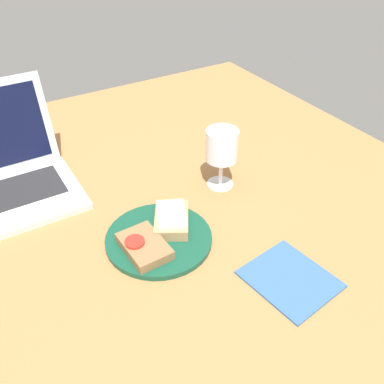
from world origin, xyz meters
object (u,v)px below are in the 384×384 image
Objects in this scene: wine_glass at (222,148)px; napkin at (290,279)px; sandwich_with_tomato at (144,246)px; plate at (159,239)px; sandwich_with_cheese at (172,219)px.

wine_glass reaches higher than napkin.
sandwich_with_tomato is at bearing 135.42° from napkin.
sandwich_with_cheese is at bearing 25.68° from plate.
napkin is (11.58, -23.28, -2.37)cm from sandwich_with_cheese.
napkin is at bearing -100.42° from wine_glass.
sandwich_with_cheese is at bearing 25.23° from sandwich_with_tomato.
sandwich_with_tomato is 29.09cm from wine_glass.
sandwich_with_tomato is (-4.11, -1.90, 1.60)cm from plate.
sandwich_with_tomato reaches higher than plate.
sandwich_with_cheese reaches higher than napkin.
wine_glass reaches higher than sandwich_with_tomato.
sandwich_with_tomato is 9.02cm from sandwich_with_cheese.
plate is 1.73× the size of sandwich_with_cheese.
sandwich_with_tomato is 0.89× the size of sandwich_with_cheese.
sandwich_with_tomato reaches higher than napkin.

